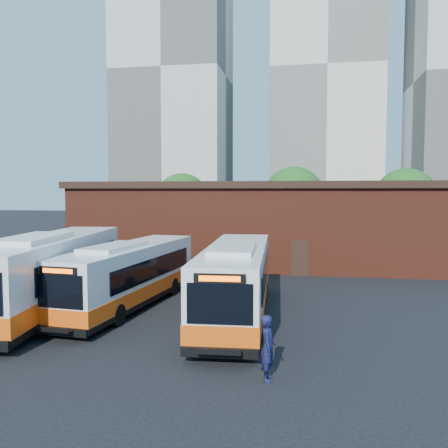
% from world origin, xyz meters
% --- Properties ---
extents(ground, '(220.00, 220.00, 0.00)m').
position_xyz_m(ground, '(0.00, 0.00, 0.00)').
color(ground, black).
extents(bus_west, '(4.42, 13.98, 3.75)m').
position_xyz_m(bus_west, '(-8.62, 2.51, 1.70)').
color(bus_west, silver).
rests_on(bus_west, ground).
extents(bus_midwest, '(3.60, 12.03, 3.23)m').
position_xyz_m(bus_midwest, '(-5.22, 3.87, 1.47)').
color(bus_midwest, silver).
rests_on(bus_midwest, ground).
extents(bus_mideast, '(3.31, 12.71, 3.43)m').
position_xyz_m(bus_mideast, '(0.30, 2.87, 1.56)').
color(bus_mideast, silver).
rests_on(bus_mideast, ground).
extents(transit_worker, '(0.49, 0.74, 2.00)m').
position_xyz_m(transit_worker, '(2.29, -4.05, 1.00)').
color(transit_worker, '#131538').
rests_on(transit_worker, ground).
extents(depot_building, '(28.60, 12.60, 6.40)m').
position_xyz_m(depot_building, '(0.00, 20.00, 3.26)').
color(depot_building, maroon).
rests_on(depot_building, ground).
extents(tree_west, '(6.00, 6.00, 7.65)m').
position_xyz_m(tree_west, '(-10.00, 32.00, 4.64)').
color(tree_west, '#382314').
rests_on(tree_west, ground).
extents(tree_mid, '(6.56, 6.56, 8.36)m').
position_xyz_m(tree_mid, '(2.00, 34.00, 5.08)').
color(tree_mid, '#382314').
rests_on(tree_mid, ground).
extents(tree_east, '(6.24, 6.24, 7.96)m').
position_xyz_m(tree_east, '(13.00, 31.00, 4.83)').
color(tree_east, '#382314').
rests_on(tree_east, ground).
extents(tower_left, '(20.00, 18.00, 56.20)m').
position_xyz_m(tower_left, '(-22.00, 72.00, 27.84)').
color(tower_left, beige).
rests_on(tower_left, ground).
extents(tower_center, '(22.00, 20.00, 61.20)m').
position_xyz_m(tower_center, '(7.00, 86.00, 30.34)').
color(tower_center, silver).
rests_on(tower_center, ground).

